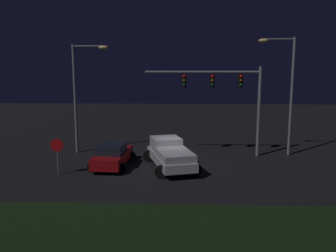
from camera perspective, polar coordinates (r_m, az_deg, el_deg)
name	(u,v)px	position (r m, az deg, el deg)	size (l,w,h in m)	color
ground_plane	(175,166)	(23.58, 1.11, -6.48)	(80.00, 80.00, 0.00)	black
grass_median	(169,235)	(14.42, 0.15, -17.00)	(26.34, 6.04, 0.10)	black
pickup_truck	(170,153)	(23.07, 0.26, -4.27)	(3.88, 5.75, 1.80)	#B7B7BC
car_sedan	(112,155)	(23.67, -8.86, -4.68)	(2.65, 4.50, 1.51)	maroon
traffic_signal_gantry	(225,89)	(25.97, 9.17, 5.86)	(8.32, 0.56, 6.50)	slate
street_lamp_left	(82,85)	(27.40, -13.61, 6.35)	(2.69, 0.44, 8.10)	slate
street_lamp_right	(285,82)	(27.22, 18.21, 6.62)	(2.65, 0.44, 8.55)	slate
stop_sign	(57,150)	(22.39, -17.28, -3.66)	(0.76, 0.08, 2.23)	slate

